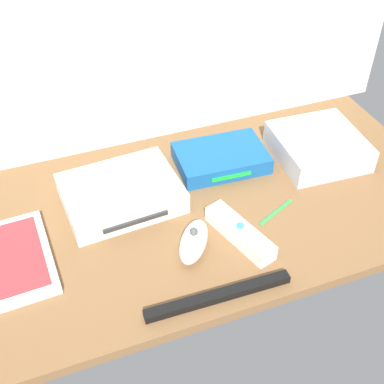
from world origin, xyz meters
TOP-DOWN VIEW (x-y plane):
  - ground_plane at (0.00, 0.00)cm, footprint 100.00×48.00cm
  - game_console at (-11.81, 6.17)cm, footprint 22.01×17.55cm
  - mini_computer at (29.98, 5.65)cm, footprint 17.89×17.89cm
  - game_case at (-33.19, -2.00)cm, footprint 14.50×19.63cm
  - network_router at (10.08, 10.05)cm, footprint 18.67×13.14cm
  - remote_wand at (5.01, -10.23)cm, footprint 7.80×15.20cm
  - remote_nunchuk at (-3.35, -9.76)cm, footprint 9.27×10.74cm
  - remote_classic_pad at (-10.51, 5.87)cm, footprint 15.58×10.40cm
  - sensor_bar at (-3.35, -20.70)cm, footprint 24.04×2.45cm
  - stylus_pen at (14.08, -6.59)cm, footprint 8.49×4.35cm

SIDE VIEW (x-z plane):
  - ground_plane at x=0.00cm, z-range -2.00..0.00cm
  - stylus_pen at x=14.08cm, z-range 0.00..0.70cm
  - sensor_bar at x=-3.35cm, z-range 0.00..1.40cm
  - game_case at x=-33.19cm, z-range -0.02..1.54cm
  - remote_wand at x=5.01cm, z-range -0.19..3.21cm
  - network_router at x=10.08cm, z-range 0.00..3.40cm
  - remote_nunchuk at x=-3.35cm, z-range -0.51..4.59cm
  - game_console at x=-11.81cm, z-range 0.00..4.40cm
  - mini_computer at x=29.98cm, z-range -0.01..5.29cm
  - remote_classic_pad at x=-10.51cm, z-range 4.21..6.61cm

